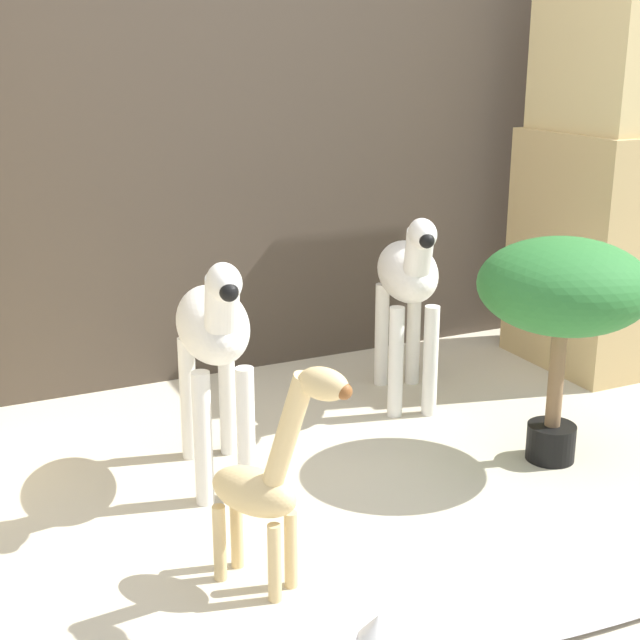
# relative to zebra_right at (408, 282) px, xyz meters

# --- Properties ---
(ground_plane) EXTENTS (14.00, 14.00, 0.00)m
(ground_plane) POSITION_rel_zebra_right_xyz_m (-0.43, -0.83, -0.41)
(ground_plane) COLOR beige
(wall_back) EXTENTS (6.40, 0.08, 2.20)m
(wall_back) POSITION_rel_zebra_right_xyz_m (-0.43, 0.56, 0.69)
(wall_back) COLOR #473D33
(wall_back) RESTS_ON ground_plane
(rock_pillar_right) EXTENTS (0.60, 0.54, 1.50)m
(rock_pillar_right) POSITION_rel_zebra_right_xyz_m (0.92, 0.05, 0.30)
(rock_pillar_right) COLOR tan
(rock_pillar_right) RESTS_ON ground_plane
(zebra_right) EXTENTS (0.31, 0.51, 0.66)m
(zebra_right) POSITION_rel_zebra_right_xyz_m (0.00, 0.00, 0.00)
(zebra_right) COLOR white
(zebra_right) RESTS_ON ground_plane
(zebra_left) EXTENTS (0.25, 0.51, 0.66)m
(zebra_left) POSITION_rel_zebra_right_xyz_m (-0.75, -0.28, 0.00)
(zebra_left) COLOR white
(zebra_left) RESTS_ON ground_plane
(giraffe_figurine) EXTENTS (0.25, 0.33, 0.54)m
(giraffe_figurine) POSITION_rel_zebra_right_xyz_m (-0.82, -0.81, -0.15)
(giraffe_figurine) COLOR #E0C184
(giraffe_figurine) RESTS_ON ground_plane
(potted_palm_front) EXTENTS (0.47, 0.47, 0.65)m
(potted_palm_front) POSITION_rel_zebra_right_xyz_m (0.15, -0.56, 0.09)
(potted_palm_front) COLOR black
(potted_palm_front) RESTS_ON ground_plane
(surfboard) EXTENTS (1.35, 0.35, 0.07)m
(surfboard) POSITION_rel_zebra_right_xyz_m (-0.25, -1.12, -0.40)
(surfboard) COLOR silver
(surfboard) RESTS_ON ground_plane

